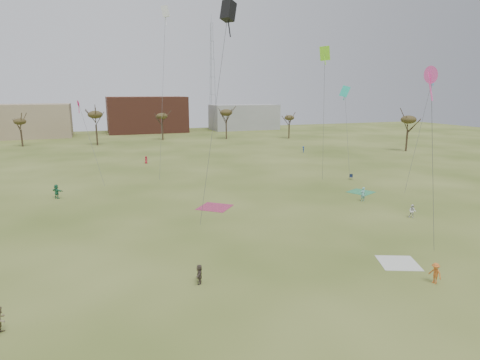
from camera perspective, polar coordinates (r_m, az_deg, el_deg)
name	(u,v)px	position (r m, az deg, el deg)	size (l,w,h in m)	color
ground	(298,290)	(29.87, 8.16, -15.12)	(260.00, 260.00, 0.00)	#3E5019
spectator_fore_b	(0,320)	(28.28, -30.70, -16.57)	(0.83, 0.65, 1.70)	#8D7C59
spectator_fore_c	(199,274)	(30.35, -5.75, -13.05)	(1.35, 0.43, 1.46)	#4C4136
flyer_mid_b	(435,273)	(33.38, 25.82, -11.74)	(1.01, 0.58, 1.57)	#CA6525
flyer_mid_c	(363,194)	(53.91, 16.94, -1.93)	(0.66, 0.43, 1.82)	#6FBABA
spectator_mid_e	(412,211)	(48.79, 23.13, -4.07)	(0.73, 0.57, 1.51)	white
flyer_far_a	(57,191)	(58.06, -24.44, -1.48)	(1.75, 0.56, 1.88)	#297D53
flyer_far_b	(146,160)	(80.90, -13.09, 2.80)	(0.70, 0.46, 1.44)	#B71F31
flyer_far_c	(303,149)	(94.05, 8.91, 4.28)	(0.94, 0.54, 1.45)	navy
blanket_cream	(398,263)	(36.14, 21.43, -10.85)	(3.01, 3.01, 0.03)	white
blanket_plum	(215,207)	(49.17, -3.58, -3.86)	(3.61, 3.61, 0.03)	#A83357
blanket_olive	(361,192)	(58.82, 16.67, -1.65)	(3.05, 3.05, 0.03)	#35925B
camp_chair_right	(351,178)	(66.72, 15.37, 0.28)	(0.73, 0.74, 0.87)	#121C33
kites_aloft	(212,29)	(47.34, -3.96, 20.51)	(54.40, 52.51, 25.41)	#BE144B
tree_line	(136,119)	(103.07, -14.52, 8.29)	(117.44, 49.32, 8.91)	#3A2B1E
building_tan	(14,121)	(140.29, -29.26, 7.25)	(32.00, 14.00, 10.00)	#937F60
building_brick	(147,114)	(144.55, -13.00, 9.00)	(26.00, 16.00, 12.00)	brown
building_grey	(244,117)	(151.07, 0.56, 8.87)	(24.00, 12.00, 9.00)	gray
radio_tower	(212,76)	(154.40, -3.96, 14.38)	(1.51, 1.72, 41.00)	#9EA3A8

